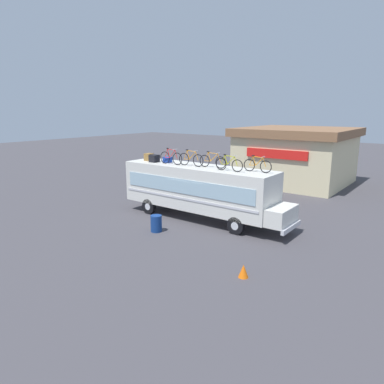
{
  "coord_description": "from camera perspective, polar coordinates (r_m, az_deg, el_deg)",
  "views": [
    {
      "loc": [
        12.1,
        -16.57,
        6.4
      ],
      "look_at": [
        -0.4,
        0.0,
        1.57
      ],
      "focal_mm": 33.16,
      "sensor_mm": 36.0,
      "label": 1
    }
  ],
  "objects": [
    {
      "name": "rooftop_bicycle_3",
      "position": [
        20.19,
        3.3,
        5.0
      ],
      "size": [
        1.78,
        0.44,
        0.91
      ],
      "color": "black",
      "rests_on": "bus"
    },
    {
      "name": "luggage_bag_1",
      "position": [
        23.17,
        -6.97,
        5.61
      ],
      "size": [
        0.47,
        0.46,
        0.47
      ],
      "primitive_type": "cube",
      "color": "olive",
      "rests_on": "bus"
    },
    {
      "name": "ground_plane",
      "position": [
        21.5,
        0.86,
        -4.22
      ],
      "size": [
        120.0,
        120.0,
        0.0
      ],
      "primitive_type": "plane",
      "color": "#423F44"
    },
    {
      "name": "bus",
      "position": [
        20.91,
        1.27,
        0.62
      ],
      "size": [
        10.78,
        2.45,
        3.18
      ],
      "color": "silver",
      "rests_on": "ground"
    },
    {
      "name": "rooftop_bicycle_4",
      "position": [
        19.12,
        5.97,
        4.47
      ],
      "size": [
        1.68,
        0.44,
        0.89
      ],
      "color": "black",
      "rests_on": "bus"
    },
    {
      "name": "rooftop_bicycle_5",
      "position": [
        19.02,
        10.46,
        4.26
      ],
      "size": [
        1.62,
        0.44,
        0.88
      ],
      "color": "black",
      "rests_on": "bus"
    },
    {
      "name": "traffic_cone",
      "position": [
        14.3,
        8.28,
        -12.46
      ],
      "size": [
        0.4,
        0.4,
        0.53
      ],
      "primitive_type": "cone",
      "color": "orange",
      "rests_on": "ground"
    },
    {
      "name": "rooftop_bicycle_1",
      "position": [
        21.47,
        -3.39,
        5.55
      ],
      "size": [
        1.71,
        0.44,
        0.97
      ],
      "color": "black",
      "rests_on": "bus"
    },
    {
      "name": "rooftop_bicycle_2",
      "position": [
        20.76,
        -0.17,
        5.3
      ],
      "size": [
        1.76,
        0.44,
        0.96
      ],
      "color": "black",
      "rests_on": "bus"
    },
    {
      "name": "luggage_bag_3",
      "position": [
        22.24,
        -3.97,
        5.2
      ],
      "size": [
        0.45,
        0.42,
        0.34
      ],
      "primitive_type": "cube",
      "color": "#193899",
      "rests_on": "bus"
    },
    {
      "name": "luggage_bag_2",
      "position": [
        22.46,
        -6.09,
        5.38
      ],
      "size": [
        0.51,
        0.51,
        0.46
      ],
      "primitive_type": "cube",
      "color": "black",
      "rests_on": "bus"
    },
    {
      "name": "roadside_building",
      "position": [
        32.75,
        16.39,
        5.69
      ],
      "size": [
        9.13,
        9.08,
        4.86
      ],
      "color": "beige",
      "rests_on": "ground"
    },
    {
      "name": "trash_bin",
      "position": [
        19.17,
        -5.77,
        -5.06
      ],
      "size": [
        0.6,
        0.6,
        0.9
      ],
      "primitive_type": "cylinder",
      "color": "navy",
      "rests_on": "ground"
    }
  ]
}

